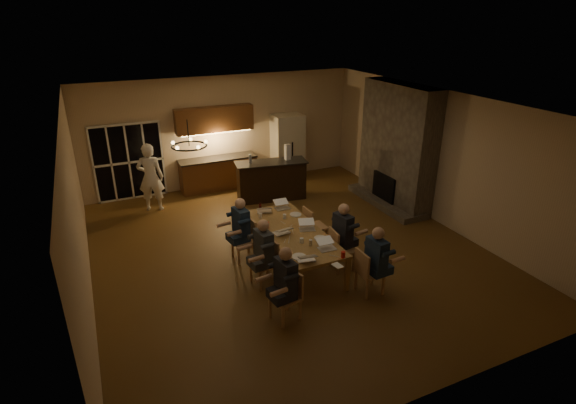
# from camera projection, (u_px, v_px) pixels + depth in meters

# --- Properties ---
(floor) EXTENTS (9.00, 9.00, 0.00)m
(floor) POSITION_uv_depth(u_px,v_px,m) (287.00, 249.00, 9.90)
(floor) COLOR brown
(floor) RESTS_ON ground
(back_wall) EXTENTS (8.00, 0.04, 3.20)m
(back_wall) POSITION_uv_depth(u_px,v_px,m) (223.00, 132.00, 13.05)
(back_wall) COLOR #CDB191
(back_wall) RESTS_ON ground
(left_wall) EXTENTS (0.04, 9.00, 3.20)m
(left_wall) POSITION_uv_depth(u_px,v_px,m) (75.00, 216.00, 7.74)
(left_wall) COLOR #CDB191
(left_wall) RESTS_ON ground
(right_wall) EXTENTS (0.04, 9.00, 3.20)m
(right_wall) POSITION_uv_depth(u_px,v_px,m) (439.00, 157.00, 10.81)
(right_wall) COLOR #CDB191
(right_wall) RESTS_ON ground
(ceiling) EXTENTS (8.00, 9.00, 0.04)m
(ceiling) POSITION_uv_depth(u_px,v_px,m) (287.00, 103.00, 8.63)
(ceiling) COLOR white
(ceiling) RESTS_ON back_wall
(french_doors) EXTENTS (1.86, 0.08, 2.10)m
(french_doors) POSITION_uv_depth(u_px,v_px,m) (129.00, 162.00, 12.19)
(french_doors) COLOR black
(french_doors) RESTS_ON ground
(fireplace) EXTENTS (0.58, 2.50, 3.20)m
(fireplace) POSITION_uv_depth(u_px,v_px,m) (397.00, 146.00, 11.69)
(fireplace) COLOR #5E574A
(fireplace) RESTS_ON ground
(kitchenette) EXTENTS (2.24, 0.68, 2.40)m
(kitchenette) POSITION_uv_depth(u_px,v_px,m) (217.00, 149.00, 12.82)
(kitchenette) COLOR brown
(kitchenette) RESTS_ON ground
(refrigerator) EXTENTS (0.90, 0.68, 2.00)m
(refrigerator) POSITION_uv_depth(u_px,v_px,m) (288.00, 147.00, 13.70)
(refrigerator) COLOR beige
(refrigerator) RESTS_ON ground
(dining_table) EXTENTS (1.10, 2.73, 0.75)m
(dining_table) POSITION_uv_depth(u_px,v_px,m) (293.00, 247.00, 9.22)
(dining_table) COLOR #A87F43
(dining_table) RESTS_ON ground
(bar_island) EXTENTS (2.02, 0.99, 1.08)m
(bar_island) POSITION_uv_depth(u_px,v_px,m) (271.00, 180.00, 12.36)
(bar_island) COLOR black
(bar_island) RESTS_ON ground
(chair_left_near) EXTENTS (0.53, 0.53, 0.89)m
(chair_left_near) POSITION_uv_depth(u_px,v_px,m) (285.00, 297.00, 7.50)
(chair_left_near) COLOR tan
(chair_left_near) RESTS_ON ground
(chair_left_mid) EXTENTS (0.51, 0.51, 0.89)m
(chair_left_mid) POSITION_uv_depth(u_px,v_px,m) (264.00, 263.00, 8.51)
(chair_left_mid) COLOR tan
(chair_left_mid) RESTS_ON ground
(chair_left_far) EXTENTS (0.46, 0.46, 0.89)m
(chair_left_far) POSITION_uv_depth(u_px,v_px,m) (243.00, 240.00, 9.37)
(chair_left_far) COLOR tan
(chair_left_far) RESTS_ON ground
(chair_right_near) EXTENTS (0.44, 0.44, 0.89)m
(chair_right_near) POSITION_uv_depth(u_px,v_px,m) (370.00, 271.00, 8.24)
(chair_right_near) COLOR tan
(chair_right_near) RESTS_ON ground
(chair_right_mid) EXTENTS (0.48, 0.48, 0.89)m
(chair_right_mid) POSITION_uv_depth(u_px,v_px,m) (342.00, 249.00, 9.02)
(chair_right_mid) COLOR tan
(chair_right_mid) RESTS_ON ground
(chair_right_far) EXTENTS (0.45, 0.45, 0.89)m
(chair_right_far) POSITION_uv_depth(u_px,v_px,m) (316.00, 226.00, 9.97)
(chair_right_far) COLOR tan
(chair_right_far) RESTS_ON ground
(person_left_near) EXTENTS (0.68, 0.68, 1.38)m
(person_left_near) POSITION_uv_depth(u_px,v_px,m) (286.00, 284.00, 7.42)
(person_left_near) COLOR #22252C
(person_left_near) RESTS_ON ground
(person_right_near) EXTENTS (0.64, 0.64, 1.38)m
(person_right_near) POSITION_uv_depth(u_px,v_px,m) (376.00, 262.00, 8.08)
(person_right_near) COLOR #1D2F4A
(person_right_near) RESTS_ON ground
(person_left_mid) EXTENTS (0.66, 0.66, 1.38)m
(person_left_mid) POSITION_uv_depth(u_px,v_px,m) (264.00, 253.00, 8.37)
(person_left_mid) COLOR #3B3F45
(person_left_mid) RESTS_ON ground
(person_right_mid) EXTENTS (0.69, 0.69, 1.38)m
(person_right_mid) POSITION_uv_depth(u_px,v_px,m) (343.00, 235.00, 9.03)
(person_right_mid) COLOR #22252C
(person_right_mid) RESTS_ON ground
(person_left_far) EXTENTS (0.68, 0.68, 1.38)m
(person_left_far) POSITION_uv_depth(u_px,v_px,m) (241.00, 229.00, 9.28)
(person_left_far) COLOR #1D2F4A
(person_left_far) RESTS_ON ground
(standing_person) EXTENTS (0.76, 0.61, 1.80)m
(standing_person) POSITION_uv_depth(u_px,v_px,m) (151.00, 177.00, 11.54)
(standing_person) COLOR white
(standing_person) RESTS_ON ground
(chandelier) EXTENTS (0.61, 0.61, 0.03)m
(chandelier) POSITION_uv_depth(u_px,v_px,m) (189.00, 146.00, 7.59)
(chandelier) COLOR black
(chandelier) RESTS_ON ceiling
(laptop_a) EXTENTS (0.36, 0.33, 0.23)m
(laptop_a) POSITION_uv_depth(u_px,v_px,m) (306.00, 254.00, 8.00)
(laptop_a) COLOR silver
(laptop_a) RESTS_ON dining_table
(laptop_b) EXTENTS (0.33, 0.29, 0.23)m
(laptop_b) POSITION_uv_depth(u_px,v_px,m) (327.00, 244.00, 8.35)
(laptop_b) COLOR silver
(laptop_b) RESTS_ON dining_table
(laptop_c) EXTENTS (0.35, 0.31, 0.23)m
(laptop_c) POSITION_uv_depth(u_px,v_px,m) (281.00, 228.00, 8.95)
(laptop_c) COLOR silver
(laptop_c) RESTS_ON dining_table
(laptop_d) EXTENTS (0.39, 0.36, 0.23)m
(laptop_d) POSITION_uv_depth(u_px,v_px,m) (307.00, 224.00, 9.10)
(laptop_d) COLOR silver
(laptop_d) RESTS_ON dining_table
(laptop_e) EXTENTS (0.39, 0.37, 0.23)m
(laptop_e) POSITION_uv_depth(u_px,v_px,m) (264.00, 207.00, 9.91)
(laptop_e) COLOR silver
(laptop_e) RESTS_ON dining_table
(laptop_f) EXTENTS (0.33, 0.30, 0.23)m
(laptop_f) POSITION_uv_depth(u_px,v_px,m) (282.00, 204.00, 10.05)
(laptop_f) COLOR silver
(laptop_f) RESTS_ON dining_table
(mug_front) EXTENTS (0.08, 0.08, 0.10)m
(mug_front) POSITION_uv_depth(u_px,v_px,m) (302.00, 241.00, 8.60)
(mug_front) COLOR white
(mug_front) RESTS_ON dining_table
(mug_mid) EXTENTS (0.07, 0.07, 0.10)m
(mug_mid) POSITION_uv_depth(u_px,v_px,m) (285.00, 216.00, 9.60)
(mug_mid) COLOR white
(mug_mid) RESTS_ON dining_table
(mug_back) EXTENTS (0.08, 0.08, 0.10)m
(mug_back) POSITION_uv_depth(u_px,v_px,m) (260.00, 216.00, 9.63)
(mug_back) COLOR white
(mug_back) RESTS_ON dining_table
(redcup_near) EXTENTS (0.08, 0.08, 0.12)m
(redcup_near) POSITION_uv_depth(u_px,v_px,m) (343.00, 255.00, 8.08)
(redcup_near) COLOR red
(redcup_near) RESTS_ON dining_table
(redcup_mid) EXTENTS (0.09, 0.09, 0.12)m
(redcup_mid) POSITION_uv_depth(u_px,v_px,m) (267.00, 225.00, 9.20)
(redcup_mid) COLOR red
(redcup_mid) RESTS_ON dining_table
(can_silver) EXTENTS (0.06, 0.06, 0.12)m
(can_silver) POSITION_uv_depth(u_px,v_px,m) (311.00, 243.00, 8.50)
(can_silver) COLOR #B2B2B7
(can_silver) RESTS_ON dining_table
(can_cola) EXTENTS (0.06, 0.06, 0.12)m
(can_cola) POSITION_uv_depth(u_px,v_px,m) (260.00, 205.00, 10.11)
(can_cola) COLOR #3F0F0C
(can_cola) RESTS_ON dining_table
(plate_near) EXTENTS (0.25, 0.25, 0.02)m
(plate_near) POSITION_uv_depth(u_px,v_px,m) (320.00, 238.00, 8.77)
(plate_near) COLOR white
(plate_near) RESTS_ON dining_table
(plate_left) EXTENTS (0.27, 0.27, 0.02)m
(plate_left) POSITION_uv_depth(u_px,v_px,m) (299.00, 257.00, 8.12)
(plate_left) COLOR white
(plate_left) RESTS_ON dining_table
(plate_far) EXTENTS (0.25, 0.25, 0.02)m
(plate_far) POSITION_uv_depth(u_px,v_px,m) (296.00, 214.00, 9.79)
(plate_far) COLOR white
(plate_far) RESTS_ON dining_table
(notepad) EXTENTS (0.16, 0.21, 0.01)m
(notepad) POSITION_uv_depth(u_px,v_px,m) (338.00, 265.00, 7.84)
(notepad) COLOR white
(notepad) RESTS_ON dining_table
(bar_bottle) EXTENTS (0.08, 0.08, 0.24)m
(bar_bottle) POSITION_uv_depth(u_px,v_px,m) (250.00, 159.00, 12.01)
(bar_bottle) COLOR #99999E
(bar_bottle) RESTS_ON bar_island
(bar_blender) EXTENTS (0.15, 0.15, 0.43)m
(bar_blender) POSITION_uv_depth(u_px,v_px,m) (288.00, 152.00, 12.24)
(bar_blender) COLOR silver
(bar_blender) RESTS_ON bar_island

